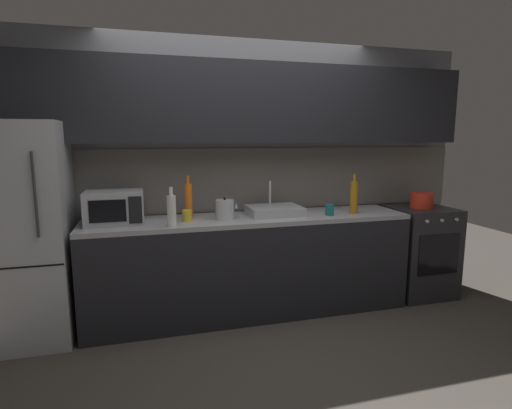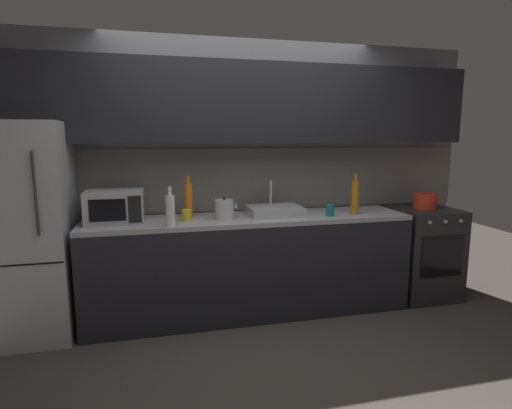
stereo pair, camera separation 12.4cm
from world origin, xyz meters
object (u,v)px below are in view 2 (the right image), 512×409
(oven_range, at_px, (422,252))
(kettle, at_px, (224,209))
(wine_bottle_amber, at_px, (355,198))
(cooking_pot, at_px, (426,201))
(refrigerator, at_px, (26,232))
(mug_teal, at_px, (330,210))
(mug_yellow, at_px, (187,215))
(wine_bottle_white, at_px, (170,210))
(wine_bottle_orange, at_px, (189,200))
(microwave, at_px, (115,207))

(oven_range, xyz_separation_m, kettle, (-2.02, -0.05, 0.54))
(wine_bottle_amber, height_order, cooking_pot, wine_bottle_amber)
(refrigerator, relative_size, mug_teal, 16.73)
(kettle, xyz_separation_m, cooking_pot, (2.03, 0.05, -0.01))
(refrigerator, bearing_deg, oven_range, -0.02)
(mug_yellow, bearing_deg, refrigerator, 177.59)
(mug_yellow, bearing_deg, wine_bottle_amber, -2.11)
(mug_teal, bearing_deg, kettle, 175.36)
(kettle, height_order, wine_bottle_white, wine_bottle_white)
(oven_range, distance_m, wine_bottle_amber, 1.03)
(wine_bottle_orange, relative_size, mug_yellow, 3.86)
(mug_teal, distance_m, mug_yellow, 1.28)
(wine_bottle_orange, distance_m, wine_bottle_white, 0.35)
(microwave, distance_m, mug_teal, 1.86)
(wine_bottle_amber, bearing_deg, mug_teal, -174.87)
(oven_range, bearing_deg, mug_teal, -173.06)
(wine_bottle_orange, xyz_separation_m, wine_bottle_amber, (1.50, -0.19, -0.00))
(oven_range, bearing_deg, kettle, -178.49)
(wine_bottle_orange, xyz_separation_m, cooking_pot, (2.32, -0.09, -0.08))
(microwave, xyz_separation_m, kettle, (0.90, -0.07, -0.05))
(wine_bottle_white, height_order, cooking_pot, wine_bottle_white)
(microwave, distance_m, mug_yellow, 0.59)
(wine_bottle_white, bearing_deg, mug_yellow, 51.27)
(wine_bottle_white, height_order, mug_yellow, wine_bottle_white)
(refrigerator, height_order, kettle, refrigerator)
(oven_range, bearing_deg, refrigerator, 179.98)
(kettle, relative_size, wine_bottle_amber, 0.53)
(cooking_pot, bearing_deg, wine_bottle_white, -174.85)
(wine_bottle_amber, bearing_deg, refrigerator, 177.75)
(microwave, bearing_deg, oven_range, -0.39)
(oven_range, xyz_separation_m, wine_bottle_amber, (-0.82, -0.11, 0.61))
(mug_teal, xyz_separation_m, cooking_pot, (1.08, 0.13, 0.02))
(mug_yellow, distance_m, cooking_pot, 2.35)
(cooking_pot, bearing_deg, microwave, 179.64)
(mug_teal, bearing_deg, cooking_pot, 6.99)
(oven_range, relative_size, wine_bottle_white, 2.83)
(wine_bottle_orange, bearing_deg, oven_range, -2.13)
(oven_range, xyz_separation_m, wine_bottle_orange, (-2.32, 0.09, 0.61))
(mug_teal, height_order, cooking_pot, cooking_pot)
(refrigerator, bearing_deg, mug_yellow, -2.41)
(wine_bottle_amber, distance_m, mug_teal, 0.27)
(wine_bottle_amber, relative_size, mug_teal, 3.59)
(oven_range, distance_m, mug_yellow, 2.40)
(kettle, height_order, wine_bottle_orange, wine_bottle_orange)
(microwave, relative_size, wine_bottle_white, 1.45)
(wine_bottle_amber, bearing_deg, wine_bottle_orange, 172.60)
(mug_yellow, bearing_deg, kettle, -0.30)
(kettle, relative_size, wine_bottle_white, 0.61)
(microwave, bearing_deg, cooking_pot, -0.36)
(refrigerator, xyz_separation_m, wine_bottle_white, (1.12, -0.22, 0.17))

